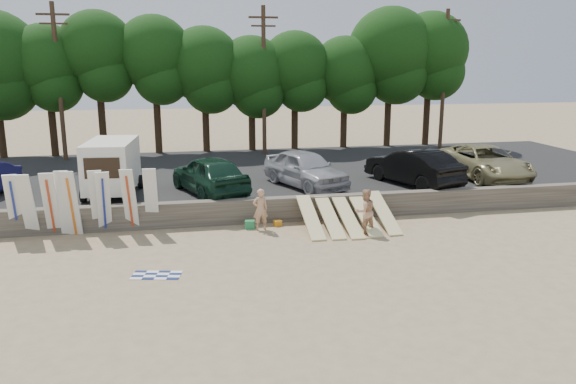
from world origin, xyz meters
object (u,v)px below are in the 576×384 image
car_2 (305,169)px  beachgoer_b (365,211)px  beachgoer_a (260,209)px  box_trailer (112,165)px  cooler (250,225)px  car_4 (485,162)px  car_1 (210,174)px  car_3 (413,167)px

car_2 → beachgoer_b: 5.53m
car_2 → beachgoer_a: (-2.74, -4.15, -0.73)m
box_trailer → beachgoer_a: (5.91, -4.17, -1.22)m
box_trailer → beachgoer_a: bearing=-30.1°
beachgoer_b → cooler: beachgoer_b is taller
car_4 → cooler: size_ratio=15.46×
car_2 → beachgoer_a: size_ratio=3.04×
car_2 → beachgoer_b: (1.11, -5.38, -0.68)m
beachgoer_a → cooler: beachgoer_a is taller
beachgoer_b → box_trailer: bearing=-43.5°
car_1 → car_3: 9.59m
beachgoer_a → car_2: bearing=-129.3°
car_3 → beachgoer_a: 8.69m
car_4 → cooler: 13.11m
car_2 → cooler: (-3.13, -3.89, -1.39)m
beachgoer_b → car_4: bearing=-160.3°
car_3 → car_4: car_3 is taller
beachgoer_a → car_4: bearing=-166.1°
box_trailer → beachgoer_b: size_ratio=2.26×
box_trailer → beachgoer_a: box_trailer is taller
beachgoer_a → car_3: bearing=-161.1°
car_4 → box_trailer: bearing=-180.0°
car_3 → cooler: 9.03m
car_3 → beachgoer_a: (-7.86, -3.64, -0.73)m
box_trailer → car_4: size_ratio=0.67×
box_trailer → beachgoer_b: (9.75, -5.39, -1.18)m
car_2 → car_3: 5.15m
car_3 → cooler: (-8.25, -3.38, -1.39)m
car_1 → car_2: bearing=166.6°
car_1 → beachgoer_a: bearing=95.5°
car_4 → beachgoer_a: (-12.00, -4.32, -0.69)m
box_trailer → car_2: box_trailer is taller
car_1 → beachgoer_b: size_ratio=2.91×
car_1 → cooler: bearing=91.7°
car_2 → beachgoer_b: size_ratio=2.88×
cooler → box_trailer: bearing=154.3°
car_2 → car_4: bearing=-20.2°
car_4 → beachgoer_b: size_ratio=3.38×
car_2 → cooler: car_2 is taller
car_3 → car_4: (4.13, 0.68, -0.04)m
car_4 → beachgoer_b: car_4 is taller
car_3 → car_4: size_ratio=0.88×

